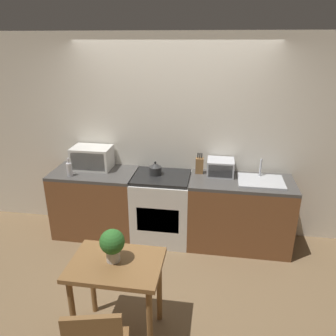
% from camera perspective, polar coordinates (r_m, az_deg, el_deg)
% --- Properties ---
extents(ground_plane, '(16.00, 16.00, 0.00)m').
position_cam_1_polar(ground_plane, '(4.04, -1.28, -16.85)').
color(ground_plane, brown).
extents(wall_back, '(10.00, 0.06, 2.60)m').
position_cam_1_polar(wall_back, '(4.29, 0.85, 5.25)').
color(wall_back, silver).
rests_on(wall_back, ground_plane).
extents(counter_left_run, '(1.08, 0.62, 0.90)m').
position_cam_1_polar(counter_left_run, '(4.55, -12.43, -5.87)').
color(counter_left_run, brown).
rests_on(counter_left_run, ground_plane).
extents(counter_right_run, '(1.27, 0.62, 0.90)m').
position_cam_1_polar(counter_right_run, '(4.28, 12.31, -7.68)').
color(counter_right_run, brown).
rests_on(counter_right_run, ground_plane).
extents(stove_range, '(0.73, 0.62, 0.90)m').
position_cam_1_polar(stove_range, '(4.32, -1.08, -6.90)').
color(stove_range, silver).
rests_on(stove_range, ground_plane).
extents(kettle, '(0.16, 0.16, 0.17)m').
position_cam_1_polar(kettle, '(4.14, -2.22, -0.15)').
color(kettle, '#2D2D2D').
rests_on(kettle, stove_range).
extents(microwave, '(0.51, 0.34, 0.29)m').
position_cam_1_polar(microwave, '(4.43, -13.07, 1.75)').
color(microwave, silver).
rests_on(microwave, counter_left_run).
extents(bottle, '(0.07, 0.07, 0.24)m').
position_cam_1_polar(bottle, '(4.27, -16.80, -0.17)').
color(bottle, silver).
rests_on(bottle, counter_left_run).
extents(knife_block, '(0.10, 0.08, 0.27)m').
position_cam_1_polar(knife_block, '(4.19, 5.51, 0.45)').
color(knife_block, brown).
rests_on(knife_block, counter_right_run).
extents(toaster_oven, '(0.33, 0.29, 0.20)m').
position_cam_1_polar(toaster_oven, '(4.17, 9.12, 0.10)').
color(toaster_oven, silver).
rests_on(toaster_oven, counter_right_run).
extents(sink_basin, '(0.54, 0.42, 0.24)m').
position_cam_1_polar(sink_basin, '(4.11, 15.86, -2.11)').
color(sink_basin, silver).
rests_on(sink_basin, counter_right_run).
extents(dining_table, '(0.77, 0.55, 0.78)m').
position_cam_1_polar(dining_table, '(2.94, -8.92, -18.07)').
color(dining_table, brown).
rests_on(dining_table, ground_plane).
extents(potted_plant, '(0.21, 0.21, 0.29)m').
position_cam_1_polar(potted_plant, '(2.79, -9.68, -12.82)').
color(potted_plant, beige).
rests_on(potted_plant, dining_table).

